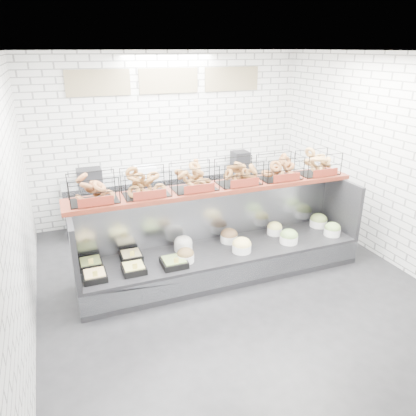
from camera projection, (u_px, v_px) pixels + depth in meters
name	position (u px, v px, depth m)	size (l,w,h in m)	color
ground	(230.00, 284.00, 5.59)	(5.50, 5.50, 0.00)	black
room_shell	(215.00, 127.00, 5.36)	(5.02, 5.51, 3.01)	silver
display_case	(222.00, 252.00, 5.77)	(4.00, 0.90, 1.20)	black
bagel_shelf	(217.00, 177.00, 5.53)	(4.10, 0.50, 0.40)	#4C1910
prep_counter	(177.00, 196.00, 7.52)	(4.00, 0.60, 1.20)	#93969B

